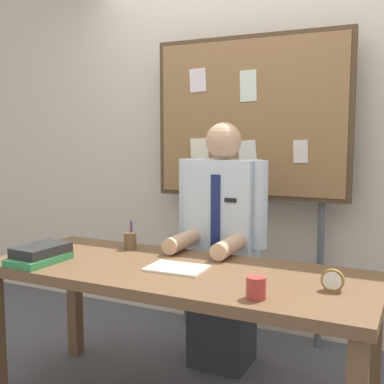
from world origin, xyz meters
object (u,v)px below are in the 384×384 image
Objects in this scene: person at (222,254)px; pen_holder at (130,241)px; open_notebook at (177,268)px; desk_clock at (333,282)px; bulletin_board at (249,123)px; coffee_mug at (256,288)px; book_stack at (40,254)px; desk at (176,285)px.

person reaches higher than pen_holder.
open_notebook is 0.73m from desk_clock.
person is 0.91m from bulletin_board.
coffee_mug is at bearing -28.22° from pen_holder.
desk_clock is at bearing -55.32° from bulletin_board.
book_stack is at bearing -164.86° from open_notebook.
person is at bearing 140.24° from desk_clock.
coffee_mug is at bearing -139.07° from desk_clock.
coffee_mug is (0.49, -0.84, 0.11)m from person.
desk_clock is (1.40, 0.17, 0.00)m from book_stack.
coffee_mug is (-0.25, -0.22, 0.00)m from desk_clock.
desk is 6.85× the size of open_notebook.
desk_clock is (0.72, -0.01, 0.04)m from open_notebook.
book_stack is 1.92× the size of pen_holder.
pen_holder is at bearing 150.53° from desk.
pen_holder is at bearing 151.78° from coffee_mug.
desk is at bearing -89.99° from bulletin_board.
coffee_mug reaches higher than open_notebook.
pen_holder reaches higher than desk.
person reaches higher than desk.
person is at bearing 90.00° from desk.
coffee_mug is (0.47, -0.23, 0.04)m from open_notebook.
bulletin_board is at bearing 63.08° from pen_holder.
book_stack is (-0.66, -1.24, -0.68)m from bulletin_board.
bulletin_board is at bearing 61.96° from book_stack.
bulletin_board is (-0.00, 1.04, 0.80)m from desk.
person is 0.97m from desk_clock.
bulletin_board is at bearing 90.01° from desk.
open_notebook is (0.68, 0.18, -0.04)m from book_stack.
desk_clock is 0.58× the size of pen_holder.
bulletin_board is at bearing 90.03° from person.
desk is at bearing 177.73° from desk_clock.
book_stack reaches higher than open_notebook.
book_stack is at bearing -130.01° from person.
pen_holder reaches higher than open_notebook.
bulletin_board is 7.34× the size of open_notebook.
desk is 0.59m from person.
desk_clock is at bearing 7.08° from book_stack.
bulletin_board is 12.63× the size of pen_holder.
desk is at bearing 152.86° from coffee_mug.
bulletin_board is at bearing 90.86° from open_notebook.
bulletin_board is 1.47m from desk_clock.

